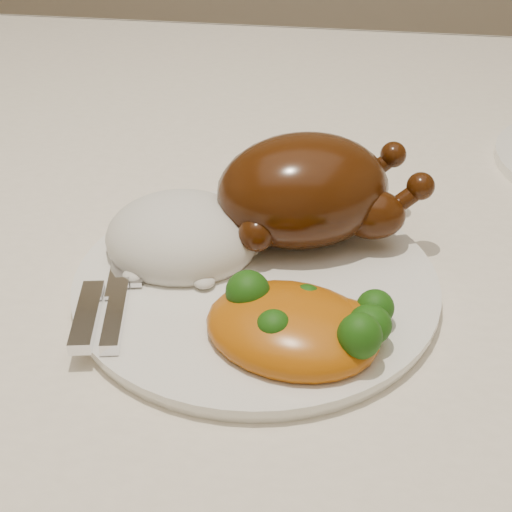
# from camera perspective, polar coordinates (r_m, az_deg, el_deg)

# --- Properties ---
(dining_table) EXTENTS (1.60, 0.90, 0.76)m
(dining_table) POSITION_cam_1_polar(r_m,az_deg,el_deg) (0.77, 2.04, -0.75)
(dining_table) COLOR brown
(dining_table) RESTS_ON floor
(tablecloth) EXTENTS (1.73, 1.03, 0.18)m
(tablecloth) POSITION_cam_1_polar(r_m,az_deg,el_deg) (0.73, 2.16, 3.98)
(tablecloth) COLOR white
(tablecloth) RESTS_ON dining_table
(dinner_plate) EXTENTS (0.37, 0.37, 0.01)m
(dinner_plate) POSITION_cam_1_polar(r_m,az_deg,el_deg) (0.56, 0.00, -2.20)
(dinner_plate) COLOR white
(dinner_plate) RESTS_ON tablecloth
(roast_chicken) EXTENTS (0.19, 0.15, 0.09)m
(roast_chicken) POSITION_cam_1_polar(r_m,az_deg,el_deg) (0.58, 4.19, 5.31)
(roast_chicken) COLOR #3F1E06
(roast_chicken) RESTS_ON dinner_plate
(rice_mound) EXTENTS (0.13, 0.11, 0.07)m
(rice_mound) POSITION_cam_1_polar(r_m,az_deg,el_deg) (0.58, -5.92, 1.48)
(rice_mound) COLOR silver
(rice_mound) RESTS_ON dinner_plate
(mac_and_cheese) EXTENTS (0.14, 0.12, 0.05)m
(mac_and_cheese) POSITION_cam_1_polar(r_m,az_deg,el_deg) (0.49, 3.79, -5.59)
(mac_and_cheese) COLOR #BA5A0B
(mac_and_cheese) RESTS_ON dinner_plate
(cutlery) EXTENTS (0.05, 0.18, 0.01)m
(cutlery) POSITION_cam_1_polar(r_m,az_deg,el_deg) (0.54, -11.47, -3.00)
(cutlery) COLOR silver
(cutlery) RESTS_ON dinner_plate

